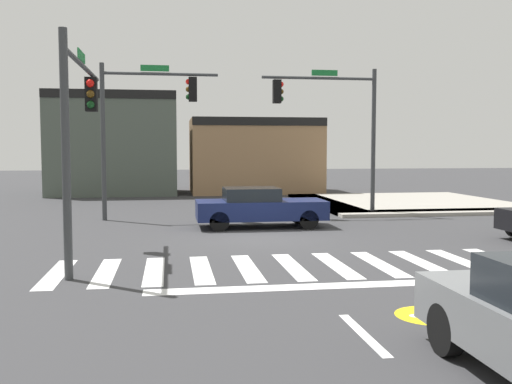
# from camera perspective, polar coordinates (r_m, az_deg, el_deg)

# --- Properties ---
(ground_plane) EXTENTS (120.00, 120.00, 0.00)m
(ground_plane) POSITION_cam_1_polar(r_m,az_deg,el_deg) (17.97, 0.59, -4.58)
(ground_plane) COLOR #353538
(crosswalk_near) EXTENTS (11.20, 3.11, 0.01)m
(crosswalk_near) POSITION_cam_1_polar(r_m,az_deg,el_deg) (13.62, 3.67, -7.45)
(crosswalk_near) COLOR silver
(crosswalk_near) RESTS_ON ground_plane
(bike_detector_marking) EXTENTS (1.15, 1.15, 0.01)m
(bike_detector_marking) POSITION_cam_1_polar(r_m,az_deg,el_deg) (10.15, 17.01, -11.74)
(bike_detector_marking) COLOR yellow
(bike_detector_marking) RESTS_ON ground_plane
(curb_corner_northeast) EXTENTS (10.00, 10.60, 0.15)m
(curb_corner_northeast) POSITION_cam_1_polar(r_m,az_deg,el_deg) (29.36, 14.12, -1.09)
(curb_corner_northeast) COLOR #9E998E
(curb_corner_northeast) RESTS_ON ground_plane
(storefront_row) EXTENTS (16.60, 5.71, 6.17)m
(storefront_row) POSITION_cam_1_polar(r_m,az_deg,el_deg) (36.32, -7.74, 4.27)
(storefront_row) COLOR #4C564C
(storefront_row) RESTS_ON ground_plane
(traffic_signal_southwest) EXTENTS (0.32, 5.65, 5.28)m
(traffic_signal_southwest) POSITION_cam_1_polar(r_m,az_deg,el_deg) (14.61, -17.26, 7.77)
(traffic_signal_southwest) COLOR #383A3D
(traffic_signal_southwest) RESTS_ON ground_plane
(traffic_signal_northwest) EXTENTS (4.55, 0.32, 6.09)m
(traffic_signal_northwest) POSITION_cam_1_polar(r_m,az_deg,el_deg) (22.81, -11.31, 7.82)
(traffic_signal_northwest) COLOR #383A3D
(traffic_signal_northwest) RESTS_ON ground_plane
(traffic_signal_northeast) EXTENTS (4.87, 0.32, 6.12)m
(traffic_signal_northeast) POSITION_cam_1_polar(r_m,az_deg,el_deg) (24.10, 7.75, 7.73)
(traffic_signal_northeast) COLOR #383A3D
(traffic_signal_northeast) RESTS_ON ground_plane
(car_navy) EXTENTS (4.56, 1.86, 1.41)m
(car_navy) POSITION_cam_1_polar(r_m,az_deg,el_deg) (20.23, 0.29, -1.51)
(car_navy) COLOR #141E4C
(car_navy) RESTS_ON ground_plane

